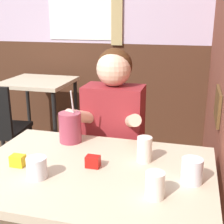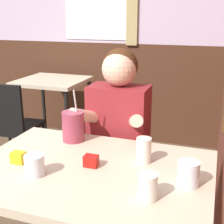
{
  "view_description": "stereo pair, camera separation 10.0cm",
  "coord_description": "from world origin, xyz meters",
  "px_view_note": "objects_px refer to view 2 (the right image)",
  "views": [
    {
      "loc": [
        1.06,
        -0.71,
        1.39
      ],
      "look_at": [
        0.72,
        0.57,
        0.98
      ],
      "focal_mm": 50.0,
      "sensor_mm": 36.0,
      "label": 1
    },
    {
      "loc": [
        1.16,
        -0.68,
        1.39
      ],
      "look_at": [
        0.72,
        0.57,
        0.98
      ],
      "focal_mm": 50.0,
      "sensor_mm": 36.0,
      "label": 2
    }
  ],
  "objects_px": {
    "cocktail_pitcher": "(73,126)",
    "main_table": "(90,183)",
    "background_table": "(53,90)",
    "chair_near_window": "(9,123)",
    "person_seated": "(119,148)"
  },
  "relations": [
    {
      "from": "background_table",
      "to": "cocktail_pitcher",
      "type": "relative_size",
      "value": 2.8
    },
    {
      "from": "main_table",
      "to": "chair_near_window",
      "type": "relative_size",
      "value": 1.17
    },
    {
      "from": "main_table",
      "to": "person_seated",
      "type": "relative_size",
      "value": 0.84
    },
    {
      "from": "background_table",
      "to": "main_table",
      "type": "bearing_deg",
      "value": -55.92
    },
    {
      "from": "background_table",
      "to": "cocktail_pitcher",
      "type": "distance_m",
      "value": 1.7
    },
    {
      "from": "chair_near_window",
      "to": "cocktail_pitcher",
      "type": "xyz_separation_m",
      "value": [
        0.96,
        -0.71,
        0.33
      ]
    },
    {
      "from": "person_seated",
      "to": "background_table",
      "type": "bearing_deg",
      "value": 133.64
    },
    {
      "from": "background_table",
      "to": "person_seated",
      "type": "distance_m",
      "value": 1.58
    },
    {
      "from": "chair_near_window",
      "to": "person_seated",
      "type": "relative_size",
      "value": 0.72
    },
    {
      "from": "main_table",
      "to": "cocktail_pitcher",
      "type": "xyz_separation_m",
      "value": [
        -0.2,
        0.26,
        0.15
      ]
    },
    {
      "from": "background_table",
      "to": "chair_near_window",
      "type": "xyz_separation_m",
      "value": [
        -0.03,
        -0.7,
        -0.14
      ]
    },
    {
      "from": "cocktail_pitcher",
      "to": "background_table",
      "type": "bearing_deg",
      "value": 123.34
    },
    {
      "from": "main_table",
      "to": "cocktail_pitcher",
      "type": "distance_m",
      "value": 0.36
    },
    {
      "from": "background_table",
      "to": "person_seated",
      "type": "relative_size",
      "value": 0.63
    },
    {
      "from": "cocktail_pitcher",
      "to": "main_table",
      "type": "bearing_deg",
      "value": -52.14
    }
  ]
}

